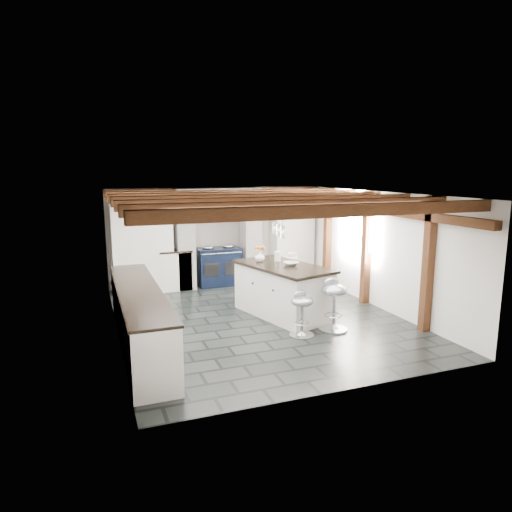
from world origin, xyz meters
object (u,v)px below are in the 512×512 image
object	(u,v)px
kitchen_island	(283,290)
bar_stool_far	(302,309)
range_cooker	(219,266)
bar_stool_near	(334,298)

from	to	relation	value
kitchen_island	bar_stool_far	bearing A→B (deg)	-113.34
range_cooker	kitchen_island	world-z (taller)	kitchen_island
range_cooker	kitchen_island	xyz separation A→B (m)	(0.50, -2.64, 0.03)
range_cooker	bar_stool_far	xyz separation A→B (m)	(0.34, -3.77, 0.01)
bar_stool_far	bar_stool_near	bearing A→B (deg)	-11.45
range_cooker	kitchen_island	bearing A→B (deg)	-79.27
range_cooker	bar_stool_near	size ratio (longest dim) A/B	1.10
bar_stool_near	bar_stool_far	bearing A→B (deg)	179.42
bar_stool_near	bar_stool_far	world-z (taller)	bar_stool_near
bar_stool_near	kitchen_island	bearing A→B (deg)	107.18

